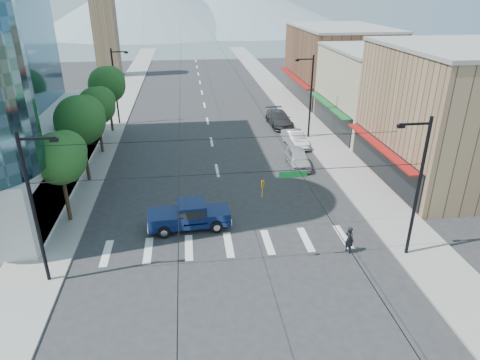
# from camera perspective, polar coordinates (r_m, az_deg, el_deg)

# --- Properties ---
(ground) EXTENTS (160.00, 160.00, 0.00)m
(ground) POSITION_cam_1_polar(r_m,az_deg,el_deg) (27.13, -0.77, -10.32)
(ground) COLOR #28282B
(ground) RESTS_ON ground
(sidewalk_left) EXTENTS (4.00, 120.00, 0.15)m
(sidewalk_left) POSITION_cam_1_polar(r_m,az_deg,el_deg) (64.76, -15.68, 9.77)
(sidewalk_left) COLOR gray
(sidewalk_left) RESTS_ON ground
(sidewalk_right) EXTENTS (4.00, 120.00, 0.15)m
(sidewalk_right) POSITION_cam_1_polar(r_m,az_deg,el_deg) (65.65, 5.84, 10.73)
(sidewalk_right) COLOR gray
(sidewalk_right) RESTS_ON ground
(shop_near) EXTENTS (12.00, 14.00, 11.00)m
(shop_near) POSITION_cam_1_polar(r_m,az_deg,el_deg) (40.46, 27.05, 7.49)
(shop_near) COLOR #8C6B4C
(shop_near) RESTS_ON ground
(shop_mid) EXTENTS (12.00, 14.00, 9.00)m
(shop_mid) POSITION_cam_1_polar(r_m,az_deg,el_deg) (52.48, 18.68, 11.10)
(shop_mid) COLOR tan
(shop_mid) RESTS_ON ground
(shop_far) EXTENTS (12.00, 18.00, 10.00)m
(shop_far) POSITION_cam_1_polar(r_m,az_deg,el_deg) (66.91, 12.96, 14.82)
(shop_far) COLOR brown
(shop_far) RESTS_ON ground
(clock_tower) EXTENTS (4.80, 4.80, 20.40)m
(clock_tower) POSITION_cam_1_polar(r_m,az_deg,el_deg) (85.47, -17.74, 20.12)
(clock_tower) COLOR #8C6B4C
(clock_tower) RESTS_ON ground
(mountain_left) EXTENTS (80.00, 80.00, 22.00)m
(mountain_left) POSITION_cam_1_polar(r_m,az_deg,el_deg) (172.69, -12.27, 22.43)
(mountain_left) COLOR gray
(mountain_left) RESTS_ON ground
(mountain_right) EXTENTS (90.00, 90.00, 18.00)m
(mountain_right) POSITION_cam_1_polar(r_m,az_deg,el_deg) (183.66, -0.15, 22.39)
(mountain_right) COLOR gray
(mountain_right) RESTS_ON ground
(tree_near) EXTENTS (3.65, 3.64, 6.71)m
(tree_near) POSITION_cam_1_polar(r_m,az_deg,el_deg) (31.36, -22.74, 2.95)
(tree_near) COLOR black
(tree_near) RESTS_ON ground
(tree_midnear) EXTENTS (4.09, 4.09, 7.52)m
(tree_midnear) POSITION_cam_1_polar(r_m,az_deg,el_deg) (37.63, -20.36, 7.69)
(tree_midnear) COLOR black
(tree_midnear) RESTS_ON ground
(tree_midfar) EXTENTS (3.65, 3.64, 6.71)m
(tree_midfar) POSITION_cam_1_polar(r_m,az_deg,el_deg) (44.39, -18.44, 9.54)
(tree_midfar) COLOR black
(tree_midfar) RESTS_ON ground
(tree_far) EXTENTS (4.09, 4.09, 7.52)m
(tree_far) POSITION_cam_1_polar(r_m,az_deg,el_deg) (50.98, -17.18, 12.20)
(tree_far) COLOR black
(tree_far) RESTS_ON ground
(signal_rig) EXTENTS (21.80, 0.20, 9.00)m
(signal_rig) POSITION_cam_1_polar(r_m,az_deg,el_deg) (23.91, -0.11, -2.47)
(signal_rig) COLOR black
(signal_rig) RESTS_ON ground
(lamp_pole_nw) EXTENTS (2.00, 0.25, 9.00)m
(lamp_pole_nw) POSITION_cam_1_polar(r_m,az_deg,el_deg) (53.85, -16.20, 12.21)
(lamp_pole_nw) COLOR black
(lamp_pole_nw) RESTS_ON ground
(lamp_pole_ne) EXTENTS (2.00, 0.25, 9.00)m
(lamp_pole_ne) POSITION_cam_1_polar(r_m,az_deg,el_deg) (47.25, 9.29, 11.24)
(lamp_pole_ne) COLOR black
(lamp_pole_ne) RESTS_ON ground
(pickup_truck) EXTENTS (5.84, 2.54, 1.93)m
(pickup_truck) POSITION_cam_1_polar(r_m,az_deg,el_deg) (29.89, -6.87, -4.69)
(pickup_truck) COLOR #08163F
(pickup_truck) RESTS_ON ground
(pedestrian) EXTENTS (0.66, 0.78, 1.81)m
(pedestrian) POSITION_cam_1_polar(r_m,az_deg,el_deg) (28.05, 14.38, -7.70)
(pedestrian) COLOR black
(pedestrian) RESTS_ON ground
(parked_car_near) EXTENTS (2.21, 4.90, 1.63)m
(parked_car_near) POSITION_cam_1_polar(r_m,az_deg,el_deg) (40.41, 7.72, 2.94)
(parked_car_near) COLOR silver
(parked_car_near) RESTS_ON ground
(parked_car_mid) EXTENTS (2.14, 4.93, 1.58)m
(parked_car_mid) POSITION_cam_1_polar(r_m,az_deg,el_deg) (45.71, 7.35, 5.48)
(parked_car_mid) COLOR #B8B8B8
(parked_car_mid) RESTS_ON ground
(parked_car_far) EXTENTS (2.71, 6.06, 1.72)m
(parked_car_far) POSITION_cam_1_polar(r_m,az_deg,el_deg) (52.39, 5.25, 8.13)
(parked_car_far) COLOR #343336
(parked_car_far) RESTS_ON ground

